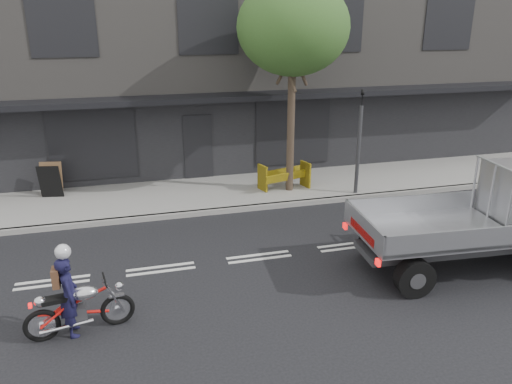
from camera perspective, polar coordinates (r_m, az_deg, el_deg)
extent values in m
plane|color=black|center=(12.44, 0.34, -7.46)|extent=(80.00, 80.00, 0.00)
cube|color=gray|center=(16.62, -3.94, -0.05)|extent=(32.00, 3.20, 0.15)
cube|color=gray|center=(15.15, -2.76, -2.03)|extent=(32.00, 0.20, 0.15)
cube|color=slate|center=(22.23, -7.63, 15.20)|extent=(26.00, 10.00, 8.00)
cylinder|color=#382B21|center=(16.16, 3.97, 6.49)|extent=(0.24, 0.24, 4.00)
ellipsoid|color=#38531F|center=(15.74, 4.27, 18.27)|extent=(3.40, 3.40, 2.89)
cylinder|color=#2D2D30|center=(16.28, 11.60, 4.42)|extent=(0.12, 0.12, 3.00)
imported|color=black|center=(15.92, 12.04, 10.50)|extent=(0.08, 0.10, 0.50)
torus|color=black|center=(10.19, -23.26, -13.86)|extent=(0.66, 0.19, 0.66)
torus|color=black|center=(10.21, -15.52, -12.80)|extent=(0.66, 0.19, 0.66)
cube|color=#2D2D30|center=(10.12, -19.75, -12.91)|extent=(0.36, 0.27, 0.27)
ellipsoid|color=silver|center=(9.93, -19.10, -10.85)|extent=(0.57, 0.37, 0.27)
cube|color=black|center=(9.94, -21.82, -11.31)|extent=(0.55, 0.30, 0.08)
cylinder|color=black|center=(9.85, -16.91, -9.58)|extent=(0.12, 0.58, 0.04)
imported|color=black|center=(9.95, -20.56, -11.12)|extent=(0.45, 0.62, 1.57)
cylinder|color=black|center=(11.18, 17.65, -9.33)|extent=(0.87, 0.37, 0.85)
cylinder|color=black|center=(12.68, 13.68, -5.37)|extent=(0.87, 0.37, 0.85)
cylinder|color=black|center=(14.48, 26.71, -3.79)|extent=(0.87, 0.37, 0.85)
cube|color=#2D2D30|center=(12.70, 22.90, -5.45)|extent=(5.20, 1.48, 0.16)
cube|color=#B2B2B7|center=(12.05, 19.38, -4.18)|extent=(3.50, 2.41, 0.11)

